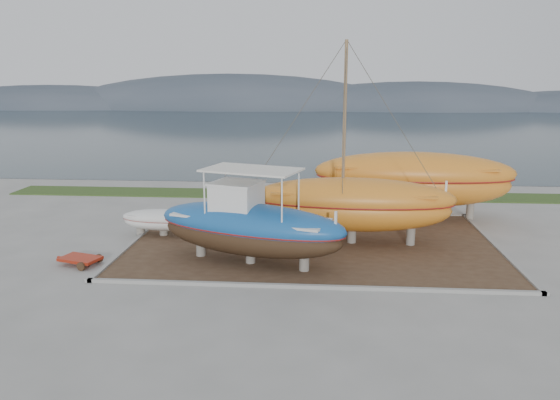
# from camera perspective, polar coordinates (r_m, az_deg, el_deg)

# --- Properties ---
(ground) EXTENTS (140.00, 140.00, 0.00)m
(ground) POSITION_cam_1_polar(r_m,az_deg,el_deg) (24.20, 3.25, -7.35)
(ground) COLOR gray
(ground) RESTS_ON ground
(dirt_patch) EXTENTS (18.00, 12.00, 0.06)m
(dirt_patch) POSITION_cam_1_polar(r_m,az_deg,el_deg) (27.98, 3.43, -4.47)
(dirt_patch) COLOR #422D1E
(dirt_patch) RESTS_ON ground
(curb_frame) EXTENTS (18.60, 12.60, 0.15)m
(curb_frame) POSITION_cam_1_polar(r_m,az_deg,el_deg) (27.97, 3.43, -4.38)
(curb_frame) COLOR gray
(curb_frame) RESTS_ON ground
(grass_strip) EXTENTS (44.00, 3.00, 0.08)m
(grass_strip) POSITION_cam_1_polar(r_m,az_deg,el_deg) (39.11, 3.73, 0.55)
(grass_strip) COLOR #284219
(grass_strip) RESTS_ON ground
(sea) EXTENTS (260.00, 100.00, 0.04)m
(sea) POSITION_cam_1_polar(r_m,az_deg,el_deg) (93.09, 4.17, 7.66)
(sea) COLOR #182A31
(sea) RESTS_ON ground
(mountain_ridge) EXTENTS (200.00, 36.00, 20.00)m
(mountain_ridge) POSITION_cam_1_polar(r_m,az_deg,el_deg) (147.95, 4.29, 9.56)
(mountain_ridge) COLOR #333D49
(mountain_ridge) RESTS_ON ground
(blue_caique) EXTENTS (9.43, 5.52, 4.33)m
(blue_caique) POSITION_cam_1_polar(r_m,az_deg,el_deg) (24.35, -3.16, -1.73)
(blue_caique) COLOR #185196
(blue_caique) RESTS_ON dirt_patch
(white_dinghy) EXTENTS (4.54, 1.92, 1.34)m
(white_dinghy) POSITION_cam_1_polar(r_m,az_deg,el_deg) (29.65, -12.10, -2.34)
(white_dinghy) COLOR silver
(white_dinghy) RESTS_ON dirt_patch
(orange_sailboat) EXTENTS (10.30, 3.51, 9.96)m
(orange_sailboat) POSITION_cam_1_polar(r_m,az_deg,el_deg) (27.09, 7.79, 5.72)
(orange_sailboat) COLOR orange
(orange_sailboat) RESTS_ON dirt_patch
(orange_bare_hull) EXTENTS (11.84, 4.09, 3.83)m
(orange_bare_hull) POSITION_cam_1_polar(r_m,az_deg,el_deg) (33.27, 13.73, 1.43)
(orange_bare_hull) COLOR orange
(orange_bare_hull) RESTS_ON dirt_patch
(red_trailer) EXTENTS (2.87, 2.00, 0.37)m
(red_trailer) POSITION_cam_1_polar(r_m,az_deg,el_deg) (26.35, -20.13, -6.01)
(red_trailer) COLOR #A82713
(red_trailer) RESTS_ON ground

